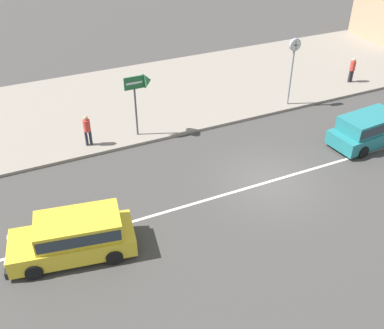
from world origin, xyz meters
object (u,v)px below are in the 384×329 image
street_clock (293,56)px  pedestrian_mid_kerb (87,128)px  minivan_yellow_0 (75,235)px  arrow_signboard (144,84)px  minivan_teal_1 (370,128)px  pedestrian_by_shop (352,68)px

street_clock → pedestrian_mid_kerb: size_ratio=2.41×
minivan_yellow_0 → arrow_signboard: 8.86m
minivan_yellow_0 → minivan_teal_1: bearing=5.9°
street_clock → arrow_signboard: bearing=178.3°
arrow_signboard → pedestrian_by_shop: 14.06m
minivan_yellow_0 → arrow_signboard: size_ratio=1.46×
minivan_yellow_0 → pedestrian_by_shop: bearing=21.7°
pedestrian_mid_kerb → pedestrian_by_shop: size_ratio=1.01×
arrow_signboard → pedestrian_by_shop: size_ratio=2.04×
minivan_teal_1 → pedestrian_mid_kerb: size_ratio=2.86×
minivan_yellow_0 → street_clock: street_clock is taller
minivan_yellow_0 → minivan_teal_1: 15.01m
minivan_yellow_0 → pedestrian_mid_kerb: 7.30m
pedestrian_mid_kerb → arrow_signboard: bearing=-1.3°
arrow_signboard → pedestrian_by_shop: (13.93, 0.70, -1.78)m
arrow_signboard → pedestrian_mid_kerb: 3.48m
minivan_teal_1 → pedestrian_mid_kerb: (-12.75, 5.43, 0.23)m
street_clock → pedestrian_mid_kerb: (-11.50, 0.32, -1.93)m
pedestrian_by_shop → street_clock: bearing=-170.1°
minivan_yellow_0 → street_clock: 15.36m
pedestrian_mid_kerb → pedestrian_by_shop: bearing=2.1°
minivan_teal_1 → pedestrian_mid_kerb: 13.86m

